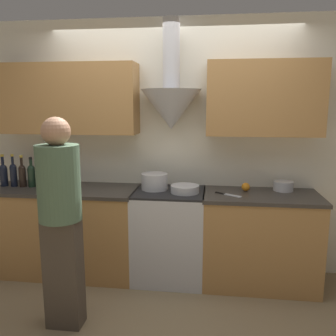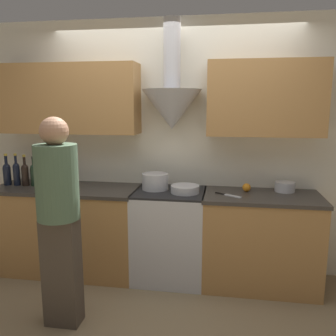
{
  "view_description": "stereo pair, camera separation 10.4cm",
  "coord_description": "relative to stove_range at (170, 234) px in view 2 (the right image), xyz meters",
  "views": [
    {
      "loc": [
        0.43,
        -3.03,
        1.76
      ],
      "look_at": [
        0.0,
        0.24,
        1.16
      ],
      "focal_mm": 38.0,
      "sensor_mm": 36.0,
      "label": 1
    },
    {
      "loc": [
        0.53,
        -3.01,
        1.76
      ],
      "look_at": [
        0.0,
        0.24,
        1.16
      ],
      "focal_mm": 38.0,
      "sensor_mm": 36.0,
      "label": 2
    }
  ],
  "objects": [
    {
      "name": "wine_bottle_1",
      "position": [
        -1.63,
        -0.0,
        0.58
      ],
      "size": [
        0.07,
        0.07,
        0.34
      ],
      "color": "black",
      "rests_on": "counter_left"
    },
    {
      "name": "chefs_knife",
      "position": [
        0.57,
        -0.08,
        0.45
      ],
      "size": [
        0.25,
        0.18,
        0.01
      ],
      "rotation": [
        0.0,
        0.0,
        -0.58
      ],
      "color": "silver",
      "rests_on": "counter_right"
    },
    {
      "name": "wine_bottle_4",
      "position": [
        -1.33,
        -0.01,
        0.59
      ],
      "size": [
        0.07,
        0.07,
        0.36
      ],
      "color": "black",
      "rests_on": "counter_left"
    },
    {
      "name": "wine_bottle_3",
      "position": [
        -1.43,
        0.01,
        0.58
      ],
      "size": [
        0.08,
        0.08,
        0.31
      ],
      "color": "black",
      "rests_on": "counter_left"
    },
    {
      "name": "person_foreground_left",
      "position": [
        -0.72,
        -0.9,
        0.47
      ],
      "size": [
        0.32,
        0.32,
        1.66
      ],
      "color": "#473D33",
      "rests_on": "ground_plane"
    },
    {
      "name": "orange_fruit",
      "position": [
        0.74,
        0.11,
        0.49
      ],
      "size": [
        0.08,
        0.08,
        0.08
      ],
      "color": "orange",
      "rests_on": "counter_right"
    },
    {
      "name": "stock_pot",
      "position": [
        -0.16,
        0.05,
        0.53
      ],
      "size": [
        0.26,
        0.26,
        0.16
      ],
      "color": "silver",
      "rests_on": "stove_range"
    },
    {
      "name": "wall_back",
      "position": [
        -0.07,
        0.26,
        1.02
      ],
      "size": [
        8.4,
        0.59,
        2.6
      ],
      "color": "silver",
      "rests_on": "ground_plane"
    },
    {
      "name": "mixing_bowl",
      "position": [
        0.16,
        -0.04,
        0.49
      ],
      "size": [
        0.27,
        0.27,
        0.07
      ],
      "color": "silver",
      "rests_on": "stove_range"
    },
    {
      "name": "counter_right",
      "position": [
        0.89,
        -0.0,
        -0.0
      ],
      "size": [
        1.1,
        0.62,
        0.91
      ],
      "color": "#B27F47",
      "rests_on": "ground_plane"
    },
    {
      "name": "ground_plane",
      "position": [
        0.0,
        -0.34,
        -0.46
      ],
      "size": [
        12.0,
        12.0,
        0.0
      ],
      "primitive_type": "plane",
      "color": "#847051"
    },
    {
      "name": "stove_range",
      "position": [
        0.0,
        0.0,
        0.0
      ],
      "size": [
        0.69,
        0.6,
        0.91
      ],
      "color": "silver",
      "rests_on": "ground_plane"
    },
    {
      "name": "wine_bottle_2",
      "position": [
        -1.53,
        -0.01,
        0.58
      ],
      "size": [
        0.07,
        0.07,
        0.33
      ],
      "color": "black",
      "rests_on": "counter_left"
    },
    {
      "name": "wine_bottle_5",
      "position": [
        -1.23,
        0.01,
        0.58
      ],
      "size": [
        0.08,
        0.08,
        0.32
      ],
      "color": "black",
      "rests_on": "counter_left"
    },
    {
      "name": "saucepan",
      "position": [
        1.11,
        0.17,
        0.5
      ],
      "size": [
        0.19,
        0.19,
        0.09
      ],
      "color": "silver",
      "rests_on": "counter_right"
    },
    {
      "name": "wine_bottle_0",
      "position": [
        -1.74,
        -0.0,
        0.58
      ],
      "size": [
        0.08,
        0.08,
        0.33
      ],
      "color": "black",
      "rests_on": "counter_left"
    },
    {
      "name": "counter_left",
      "position": [
        -1.08,
        -0.0,
        -0.0
      ],
      "size": [
        1.49,
        0.62,
        0.91
      ],
      "color": "#B27F47",
      "rests_on": "ground_plane"
    }
  ]
}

